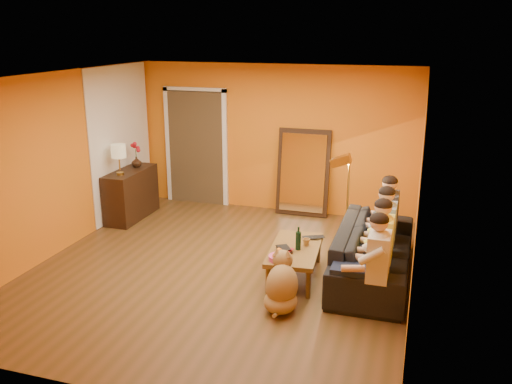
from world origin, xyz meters
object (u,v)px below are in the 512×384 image
(mirror_frame, at_px, (303,172))
(tumbler, at_px, (306,242))
(vase, at_px, (137,162))
(person_mid_left, at_px, (382,247))
(table_lamp, at_px, (119,160))
(person_far_left, at_px, (378,265))
(sideboard, at_px, (131,194))
(coffee_table, at_px, (295,262))
(floor_lamp, at_px, (347,206))
(wine_bottle, at_px, (298,238))
(person_far_right, at_px, (389,218))
(person_mid_right, at_px, (386,231))
(dog, at_px, (282,281))
(sofa, at_px, (374,251))
(laptop, at_px, (314,239))

(mirror_frame, xyz_separation_m, tumbler, (0.59, -2.43, -0.29))
(vase, bearing_deg, person_mid_left, -22.58)
(table_lamp, height_order, tumbler, table_lamp)
(person_far_left, bearing_deg, sideboard, 154.15)
(coffee_table, height_order, floor_lamp, floor_lamp)
(vase, bearing_deg, wine_bottle, -28.12)
(person_far_right, height_order, wine_bottle, person_far_right)
(sideboard, distance_m, person_far_left, 4.86)
(table_lamp, distance_m, person_far_left, 4.76)
(mirror_frame, bearing_deg, table_lamp, -153.68)
(floor_lamp, bearing_deg, mirror_frame, 121.90)
(person_mid_left, bearing_deg, person_mid_right, 90.00)
(dog, xyz_separation_m, tumbler, (0.06, 1.01, 0.11))
(sideboard, height_order, coffee_table, sideboard)
(mirror_frame, xyz_separation_m, person_far_left, (1.58, -3.20, -0.15))
(coffee_table, height_order, dog, dog)
(sofa, distance_m, person_far_left, 1.04)
(dog, xyz_separation_m, wine_bottle, (-0.01, 0.84, 0.22))
(person_mid_right, bearing_deg, person_far_left, -90.00)
(mirror_frame, relative_size, person_mid_left, 1.25)
(sideboard, height_order, sofa, sideboard)
(mirror_frame, relative_size, table_lamp, 2.98)
(mirror_frame, height_order, floor_lamp, mirror_frame)
(dog, bearing_deg, table_lamp, 162.95)
(sofa, bearing_deg, mirror_frame, 33.42)
(laptop, bearing_deg, person_far_left, -71.93)
(person_mid_right, bearing_deg, wine_bottle, -154.73)
(coffee_table, relative_size, dog, 1.70)
(coffee_table, bearing_deg, vase, 147.66)
(dog, relative_size, vase, 3.95)
(sofa, bearing_deg, vase, 72.13)
(person_far_left, bearing_deg, tumbler, 142.21)
(person_far_right, bearing_deg, tumbler, -138.37)
(wine_bottle, bearing_deg, person_far_left, -29.43)
(floor_lamp, height_order, person_far_left, floor_lamp)
(person_mid_right, relative_size, wine_bottle, 3.94)
(mirror_frame, xyz_separation_m, coffee_table, (0.47, -2.55, -0.55))
(person_far_left, bearing_deg, wine_bottle, 150.57)
(table_lamp, xyz_separation_m, person_mid_left, (4.37, -1.27, -0.49))
(sofa, xyz_separation_m, vase, (-4.24, 1.37, 0.59))
(dog, distance_m, vase, 4.26)
(sofa, xyz_separation_m, floor_lamp, (-0.46, 0.69, 0.37))
(laptop, bearing_deg, dog, -120.67)
(person_mid_right, bearing_deg, person_mid_left, -90.00)
(person_mid_left, height_order, person_far_right, same)
(laptop, height_order, vase, vase)
(tumbler, bearing_deg, person_far_left, -37.79)
(wine_bottle, bearing_deg, sofa, 23.30)
(vase, bearing_deg, tumbler, -25.32)
(mirror_frame, bearing_deg, floor_lamp, -56.84)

